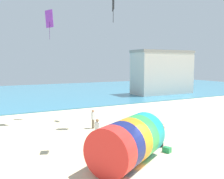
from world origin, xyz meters
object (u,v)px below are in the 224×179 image
bystander_near_water (97,130)px  cooler_box (167,150)px  kite_black_diamond (113,2)px  kite_purple_diamond (49,19)px  bystander_mid_beach (93,119)px  giant_inflatable_tube (128,142)px  kite_handler (162,135)px

bystander_near_water → cooler_box: (3.20, -4.14, -0.75)m
cooler_box → kite_black_diamond: bearing=141.5°
kite_purple_diamond → bystander_mid_beach: 10.35m
bystander_mid_beach → bystander_near_water: bearing=-109.2°
kite_purple_diamond → bystander_mid_beach: size_ratio=1.58×
giant_inflatable_tube → kite_handler: giant_inflatable_tube is taller
giant_inflatable_tube → kite_purple_diamond: (-1.35, 12.19, 8.77)m
giant_inflatable_tube → cooler_box: (3.32, 0.45, -1.17)m
kite_purple_diamond → kite_black_diamond: (1.82, -9.46, -0.21)m
cooler_box → bystander_near_water: bearing=127.7°
kite_handler → bystander_near_water: size_ratio=0.99×
bystander_near_water → kite_handler: bearing=-41.7°
kite_handler → kite_purple_diamond: 15.03m
kite_handler → kite_black_diamond: kite_black_diamond is taller
kite_handler → cooler_box: (-0.36, -0.97, -0.74)m
kite_handler → bystander_near_water: 4.76m
kite_handler → kite_purple_diamond: (-5.03, 10.76, 9.20)m
kite_purple_diamond → bystander_mid_beach: (2.82, -3.75, -9.23)m
kite_handler → kite_black_diamond: 9.64m
kite_handler → kite_purple_diamond: kite_purple_diamond is taller
kite_black_diamond → cooler_box: size_ratio=3.68×
bystander_mid_beach → cooler_box: bearing=-76.9°
kite_purple_diamond → kite_black_diamond: size_ratio=1.43×
bystander_mid_beach → giant_inflatable_tube: bearing=-99.8°
giant_inflatable_tube → kite_purple_diamond: bearing=96.3°
kite_black_diamond → cooler_box: bearing=-38.5°
bystander_mid_beach → kite_handler: bearing=-72.5°
kite_purple_diamond → cooler_box: bearing=-68.3°
kite_handler → cooler_box: kite_handler is taller
kite_purple_diamond → cooler_box: size_ratio=5.27×
kite_handler → kite_black_diamond: (-3.22, 1.30, 8.99)m
kite_purple_diamond → giant_inflatable_tube: bearing=-83.7°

